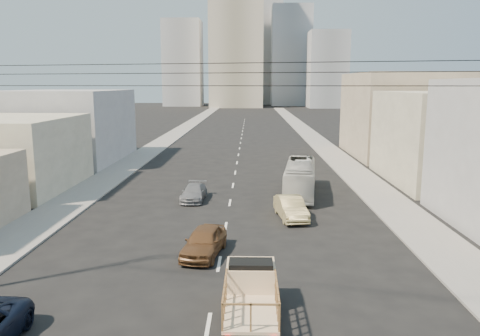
{
  "coord_description": "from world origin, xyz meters",
  "views": [
    {
      "loc": [
        1.52,
        -13.63,
        8.64
      ],
      "look_at": [
        0.86,
        15.08,
        3.5
      ],
      "focal_mm": 35.0,
      "sensor_mm": 36.0,
      "label": 1
    }
  ],
  "objects_px": {
    "sedan_tan": "(291,208)",
    "flatbed_pickup": "(251,290)",
    "city_bus": "(300,178)",
    "sedan_brown": "(204,241)",
    "sedan_grey": "(194,192)"
  },
  "relations": [
    {
      "from": "sedan_tan",
      "to": "flatbed_pickup",
      "type": "bearing_deg",
      "value": -109.32
    },
    {
      "from": "city_bus",
      "to": "sedan_brown",
      "type": "height_order",
      "value": "city_bus"
    },
    {
      "from": "city_bus",
      "to": "sedan_brown",
      "type": "bearing_deg",
      "value": -107.24
    },
    {
      "from": "sedan_brown",
      "to": "city_bus",
      "type": "bearing_deg",
      "value": 74.98
    },
    {
      "from": "city_bus",
      "to": "sedan_brown",
      "type": "xyz_separation_m",
      "value": [
        -6.31,
        -13.69,
        -0.6
      ]
    },
    {
      "from": "flatbed_pickup",
      "to": "sedan_grey",
      "type": "height_order",
      "value": "flatbed_pickup"
    },
    {
      "from": "flatbed_pickup",
      "to": "sedan_brown",
      "type": "height_order",
      "value": "flatbed_pickup"
    },
    {
      "from": "flatbed_pickup",
      "to": "city_bus",
      "type": "relative_size",
      "value": 0.46
    },
    {
      "from": "flatbed_pickup",
      "to": "city_bus",
      "type": "xyz_separation_m",
      "value": [
        3.92,
        20.22,
        0.23
      ]
    },
    {
      "from": "sedan_tan",
      "to": "sedan_grey",
      "type": "bearing_deg",
      "value": 137.22
    },
    {
      "from": "flatbed_pickup",
      "to": "sedan_grey",
      "type": "relative_size",
      "value": 1.08
    },
    {
      "from": "sedan_brown",
      "to": "sedan_grey",
      "type": "bearing_deg",
      "value": 109.14
    },
    {
      "from": "flatbed_pickup",
      "to": "sedan_tan",
      "type": "distance_m",
      "value": 13.54
    },
    {
      "from": "sedan_grey",
      "to": "sedan_tan",
      "type": "bearing_deg",
      "value": -32.4
    },
    {
      "from": "flatbed_pickup",
      "to": "sedan_tan",
      "type": "relative_size",
      "value": 1.01
    }
  ]
}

